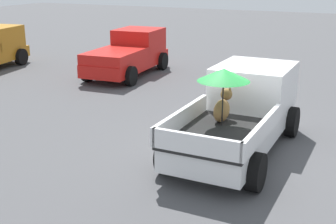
{
  "coord_description": "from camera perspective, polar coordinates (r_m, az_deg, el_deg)",
  "views": [
    {
      "loc": [
        -9.97,
        -2.96,
        4.24
      ],
      "look_at": [
        -0.92,
        1.37,
        1.1
      ],
      "focal_mm": 48.64,
      "sensor_mm": 36.0,
      "label": 1
    }
  ],
  "objects": [
    {
      "name": "ground_plane",
      "position": [
        11.23,
        8.39,
        -5.0
      ],
      "size": [
        80.0,
        80.0,
        0.0
      ],
      "primitive_type": "plane",
      "color": "#4C4C4F"
    },
    {
      "name": "pickup_truck_main",
      "position": [
        11.33,
        9.3,
        0.34
      ],
      "size": [
        5.07,
        2.28,
        2.19
      ],
      "rotation": [
        0.0,
        0.0,
        -0.01
      ],
      "color": "black",
      "rests_on": "ground"
    },
    {
      "name": "pickup_truck_red",
      "position": [
        19.35,
        -4.9,
        7.29
      ],
      "size": [
        4.91,
        2.42,
        1.8
      ],
      "rotation": [
        0.0,
        0.0,
        0.07
      ],
      "color": "black",
      "rests_on": "ground"
    }
  ]
}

